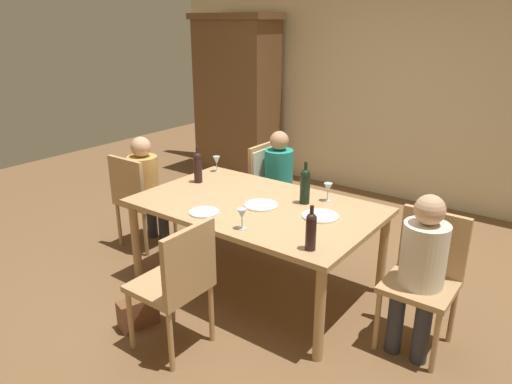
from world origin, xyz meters
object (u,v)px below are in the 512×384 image
Objects in this scene: armoire_cabinet at (237,97)px; chair_far_left at (268,177)px; chair_left_end at (138,195)px; chair_near at (178,279)px; person_man_bearded at (281,176)px; wine_bottle_short_olive at (198,166)px; dinner_plate_guest_right at (204,212)px; person_man_guest at (421,264)px; dining_table at (256,212)px; wine_glass_near_right at (217,161)px; wine_bottle_dark_red at (311,230)px; wine_glass_centre at (328,188)px; handbag at (138,312)px; dinner_plate_guest_left at (261,205)px; wine_bottle_tall_green at (305,185)px; dinner_plate_host at (320,216)px; wine_glass_near_left at (242,215)px; person_woman_host at (146,182)px; chair_right_end at (425,271)px.

chair_far_left is (1.50, -1.37, -0.50)m from armoire_cabinet.
chair_left_end and chair_near have the same top height.
person_man_bearded is (-0.49, 1.92, 0.10)m from chair_near.
chair_near is 2.85× the size of wine_bottle_short_olive.
person_man_guest is at bearing 13.18° from dinner_plate_guest_right.
person_man_guest is at bearing -4.13° from wine_bottle_short_olive.
wine_glass_near_right is (-0.81, 0.46, 0.17)m from dining_table.
wine_bottle_dark_red is at bearing -29.96° from wine_glass_near_right.
handbag is at bearing -119.58° from wine_glass_centre.
wine_bottle_dark_red is 1.79m from wine_glass_near_right.
armoire_cabinet reaches higher than person_man_bearded.
dinner_plate_guest_left reaches higher than dining_table.
wine_glass_centre is (2.47, -1.94, -0.26)m from armoire_cabinet.
wine_bottle_dark_red reaches higher than dinner_plate_guest_right.
handbag is (0.20, -1.92, -0.48)m from chair_far_left.
wine_bottle_tall_green is 0.33m from dinner_plate_host.
handbag is (-0.77, -1.36, -0.73)m from wine_glass_centre.
wine_glass_near_left is (-0.54, -0.01, -0.03)m from wine_bottle_dark_red.
chair_near is 1.99m from person_man_bearded.
chair_far_left is at bearing 149.78° from wine_glass_centre.
chair_far_left is 0.85× the size of person_woman_host.
dinner_plate_host is (2.58, -2.26, -0.36)m from armoire_cabinet.
wine_bottle_tall_green is at bearing 7.57° from person_woman_host.
person_man_bearded is 1.82m from wine_bottle_dark_red.
chair_far_left is at bearing -24.97° from chair_right_end.
wine_bottle_short_olive is 1.09m from wine_glass_near_left.
person_man_guest is 3.91× the size of handbag.
person_woman_host reaches higher than wine_bottle_dark_red.
dining_table is 12.72× the size of wine_glass_near_right.
chair_far_left reaches higher than handbag.
handbag is (-1.68, -1.05, -0.42)m from chair_right_end.
person_woman_host is 1.61m from wine_glass_near_left.
person_woman_host reaches higher than dinner_plate_host.
wine_bottle_tall_green is 1.26× the size of dinner_plate_host.
wine_glass_centre is (1.15, 0.27, -0.04)m from wine_bottle_short_olive.
person_man_guest is 3.40× the size of wine_bottle_short_olive.
armoire_cabinet is 7.79× the size of handbag.
person_man_bearded is at bearing 136.51° from dinner_plate_host.
chair_left_end and chair_right_end have the same top height.
person_man_guest is at bearing 20.14° from wine_glass_near_left.
wine_glass_near_left is (0.20, -0.44, 0.17)m from dining_table.
wine_glass_near_left is at bearing -31.02° from wine_bottle_short_olive.
person_man_bearded is 7.26× the size of wine_glass_near_right.
person_woman_host reaches higher than wine_bottle_tall_green.
wine_bottle_dark_red is 1.43m from handbag.
wine_glass_near_right is 0.55× the size of dinner_plate_host.
person_man_guest reaches higher than dinner_plate_guest_left.
handbag is (-0.35, -0.96, -0.55)m from dining_table.
person_man_guest is 2.20m from wine_glass_near_right.
wine_bottle_dark_red is at bearing 42.91° from chair_far_left.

